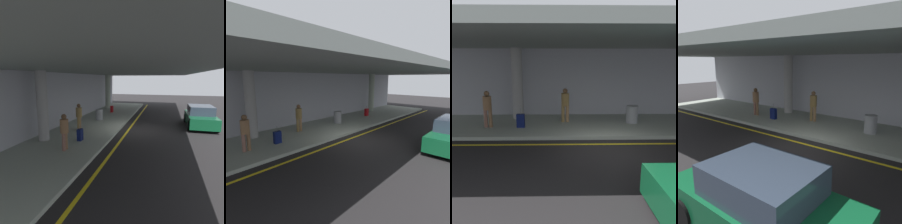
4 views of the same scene
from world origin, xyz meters
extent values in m
plane|color=black|center=(0.00, 0.00, 0.00)|extent=(60.00, 60.00, 0.00)
cube|color=#9DA598|center=(0.00, 3.10, 0.07)|extent=(26.00, 4.20, 0.15)
cube|color=yellow|center=(0.00, 0.47, 0.00)|extent=(26.00, 0.14, 0.01)
cylinder|color=#A29F9F|center=(-4.00, 4.36, 1.97)|extent=(0.56, 0.56, 3.65)
cylinder|color=#A2AC9A|center=(8.00, 4.36, 1.97)|extent=(0.56, 0.56, 3.65)
cube|color=gray|center=(0.00, 2.60, 3.95)|extent=(28.00, 13.20, 0.30)
cube|color=#ABABB6|center=(0.00, 5.35, 1.90)|extent=(26.00, 0.30, 3.80)
cube|color=#0F502C|center=(2.07, -4.28, 0.55)|extent=(4.10, 1.80, 0.70)
cube|color=#2D3847|center=(2.17, -4.28, 1.20)|extent=(2.10, 1.60, 0.60)
cylinder|color=black|center=(3.42, -3.43, 0.32)|extent=(0.64, 0.22, 0.64)
cylinder|color=black|center=(3.42, -5.13, 0.32)|extent=(0.64, 0.22, 0.64)
cylinder|color=black|center=(0.72, -3.43, 0.32)|extent=(0.64, 0.22, 0.64)
cylinder|color=black|center=(0.72, -5.13, 0.32)|extent=(0.64, 0.22, 0.64)
cylinder|color=#85594C|center=(-5.20, 2.52, 0.56)|extent=(0.16, 0.16, 0.82)
cylinder|color=brown|center=(-4.98, 2.52, 0.56)|extent=(0.16, 0.16, 0.82)
cylinder|color=#896040|center=(-5.09, 2.52, 1.28)|extent=(0.38, 0.38, 0.62)
sphere|color=brown|center=(-5.09, 2.52, 1.71)|extent=(0.24, 0.24, 0.24)
cylinder|color=olive|center=(-1.64, 3.44, 0.56)|extent=(0.16, 0.16, 0.82)
cylinder|color=#956E47|center=(-1.42, 3.44, 0.56)|extent=(0.16, 0.16, 0.82)
cylinder|color=olive|center=(-1.53, 3.44, 1.28)|extent=(0.38, 0.38, 0.62)
sphere|color=brown|center=(-1.53, 3.44, 1.71)|extent=(0.24, 0.24, 0.24)
cube|color=#9A0B10|center=(5.49, 3.20, 0.46)|extent=(0.36, 0.22, 0.62)
cylinder|color=slate|center=(5.49, 3.20, 0.91)|extent=(0.02, 0.02, 0.28)
cube|color=#0A1448|center=(-3.59, 2.45, 0.46)|extent=(0.36, 0.22, 0.62)
cylinder|color=slate|center=(-3.59, 2.45, 0.91)|extent=(0.02, 0.02, 0.28)
cylinder|color=gray|center=(1.74, 3.20, 0.57)|extent=(0.56, 0.56, 0.85)
camera|label=1|loc=(-12.92, -1.87, 3.40)|focal=31.74mm
camera|label=2|loc=(-8.30, -6.02, 3.40)|focal=30.35mm
camera|label=3|loc=(-1.84, -8.54, 3.16)|focal=39.52mm
camera|label=4|loc=(5.01, -7.07, 3.40)|focal=36.51mm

